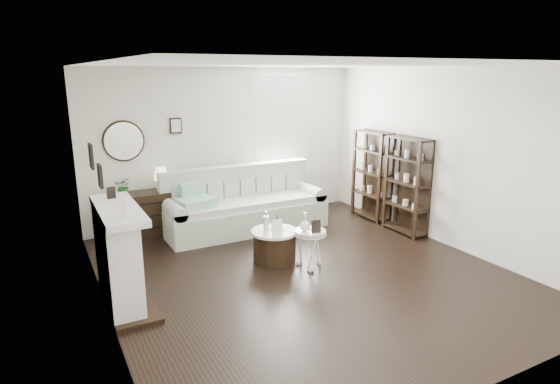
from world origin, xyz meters
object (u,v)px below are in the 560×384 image
drum_table (274,246)px  dresser (144,215)px  sofa (244,209)px  pedestal_table (310,233)px

drum_table → dresser: bearing=126.3°
sofa → dresser: sofa is taller
drum_table → pedestal_table: (0.34, -0.41, 0.25)m
sofa → pedestal_table: sofa is taller
sofa → drum_table: size_ratio=4.12×
sofa → dresser: 1.65m
sofa → drum_table: bearing=-97.3°
dresser → drum_table: (1.40, -1.91, -0.14)m
sofa → pedestal_table: 1.95m
pedestal_table → sofa: bearing=94.1°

